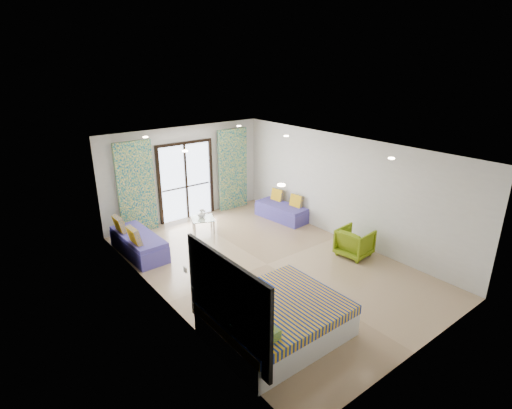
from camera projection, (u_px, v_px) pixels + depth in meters
floor at (267, 264)px, 9.20m from camera, size 5.00×7.50×0.01m
ceiling at (268, 149)px, 8.28m from camera, size 5.00×7.50×0.01m
wall_back at (185, 173)px, 11.52m from camera, size 5.00×0.01×2.70m
wall_front at (427, 280)px, 5.96m from camera, size 5.00×0.01×2.70m
wall_left at (162, 239)px, 7.29m from camera, size 0.01×7.50×2.70m
wall_right at (343, 188)px, 10.18m from camera, size 0.01×7.50×2.70m
balcony_door at (186, 177)px, 11.53m from camera, size 1.76×0.08×2.28m
balcony_rail at (186, 187)px, 11.64m from camera, size 1.52×0.03×0.04m
curtain_left at (136, 188)px, 10.52m from camera, size 1.00×0.10×2.50m
curtain_right at (233, 169)px, 12.31m from camera, size 1.00×0.10×2.50m
downlight_a at (281, 185)px, 6.00m from camera, size 0.12×0.12×0.02m
downlight_b at (391, 158)px, 7.61m from camera, size 0.12×0.12×0.02m
downlight_c at (185, 151)px, 8.22m from camera, size 0.12×0.12×0.02m
downlight_d at (286, 136)px, 9.84m from camera, size 0.12×0.12×0.02m
downlight_e at (145, 137)px, 9.70m from camera, size 0.12×0.12×0.02m
downlight_f at (239, 126)px, 11.32m from camera, size 0.12×0.12×0.02m
headboard at (226, 303)px, 5.92m from camera, size 0.06×2.10×1.50m
switch_plate at (185, 270)px, 6.84m from camera, size 0.02×0.10×0.10m
bed at (276, 319)px, 6.74m from camera, size 2.19×1.79×0.76m
daybed_left at (138, 243)px, 9.60m from camera, size 0.77×1.86×0.91m
daybed_right at (282, 211)px, 11.75m from camera, size 0.79×1.67×0.79m
coffee_table at (203, 220)px, 10.84m from camera, size 0.77×0.77×0.68m
vase at (201, 214)px, 10.85m from camera, size 0.24×0.24×0.20m
armchair at (355, 241)px, 9.51m from camera, size 0.76×0.80×0.75m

